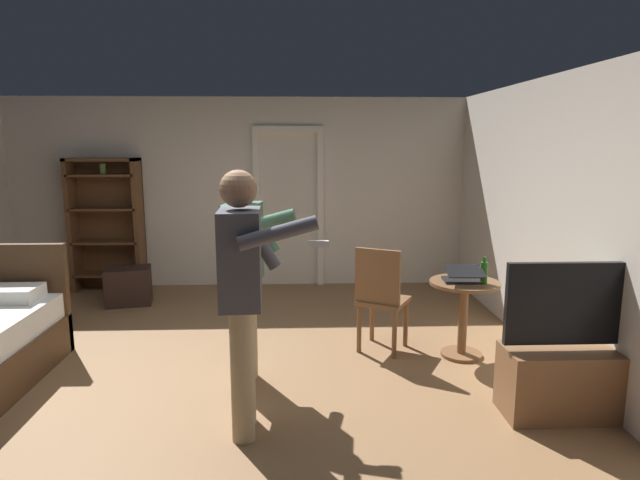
% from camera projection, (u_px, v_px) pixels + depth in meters
% --- Properties ---
extents(ground_plane, '(6.72, 6.72, 0.00)m').
position_uv_depth(ground_plane, '(203.00, 381.00, 4.43)').
color(ground_plane, olive).
extents(wall_back, '(6.24, 0.12, 2.50)m').
position_uv_depth(wall_back, '(240.00, 193.00, 7.27)').
color(wall_back, silver).
rests_on(wall_back, ground_plane).
extents(wall_right, '(0.12, 6.35, 2.50)m').
position_uv_depth(wall_right, '(583.00, 228.00, 4.33)').
color(wall_right, silver).
rests_on(wall_right, ground_plane).
extents(doorway_frame, '(0.93, 0.08, 2.13)m').
position_uv_depth(doorway_frame, '(289.00, 195.00, 7.22)').
color(doorway_frame, white).
rests_on(doorway_frame, ground_plane).
extents(bookshelf, '(0.90, 0.32, 1.72)m').
position_uv_depth(bookshelf, '(107.00, 219.00, 7.03)').
color(bookshelf, brown).
rests_on(bookshelf, ground_plane).
extents(tv_flatscreen, '(1.00, 0.40, 1.12)m').
position_uv_depth(tv_flatscreen, '(570.00, 370.00, 3.83)').
color(tv_flatscreen, brown).
rests_on(tv_flatscreen, ground_plane).
extents(side_table, '(0.62, 0.62, 0.70)m').
position_uv_depth(side_table, '(463.00, 306.00, 4.87)').
color(side_table, brown).
rests_on(side_table, ground_plane).
extents(laptop, '(0.34, 0.35, 0.17)m').
position_uv_depth(laptop, '(463.00, 277.00, 4.78)').
color(laptop, black).
rests_on(laptop, side_table).
extents(bottle_on_table, '(0.06, 0.06, 0.24)m').
position_uv_depth(bottle_on_table, '(484.00, 272.00, 4.74)').
color(bottle_on_table, '#1E5811').
rests_on(bottle_on_table, side_table).
extents(wooden_chair, '(0.57, 0.57, 0.99)m').
position_uv_depth(wooden_chair, '(381.00, 295.00, 4.96)').
color(wooden_chair, brown).
rests_on(wooden_chair, ground_plane).
extents(person_blue_shirt, '(0.69, 0.56, 1.76)m').
position_uv_depth(person_blue_shirt, '(243.00, 285.00, 3.50)').
color(person_blue_shirt, tan).
rests_on(person_blue_shirt, ground_plane).
extents(person_striped_shirt, '(0.62, 0.58, 1.71)m').
position_uv_depth(person_striped_shirt, '(245.00, 265.00, 4.23)').
color(person_striped_shirt, tan).
rests_on(person_striped_shirt, ground_plane).
extents(suitcase_dark, '(0.58, 0.48, 0.44)m').
position_uv_depth(suitcase_dark, '(129.00, 286.00, 6.51)').
color(suitcase_dark, black).
rests_on(suitcase_dark, ground_plane).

